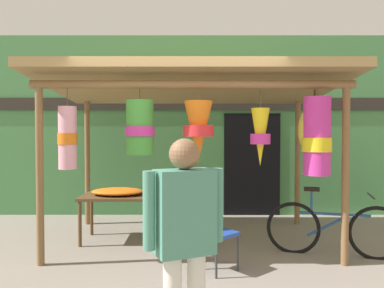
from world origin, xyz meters
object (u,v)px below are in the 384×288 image
object	(u,v)px
flower_heap_on_table	(118,191)
wicker_basket_by_table	(187,241)
folding_chair	(212,227)
vendor_in_orange	(184,233)
parked_bicycle	(334,229)
display_table	(120,200)

from	to	relation	value
flower_heap_on_table	wicker_basket_by_table	world-z (taller)	flower_heap_on_table
folding_chair	vendor_in_orange	distance (m)	1.95
parked_bicycle	wicker_basket_by_table	bearing A→B (deg)	171.83
flower_heap_on_table	folding_chair	world-z (taller)	folding_chair
parked_bicycle	flower_heap_on_table	bearing A→B (deg)	166.85
folding_chair	parked_bicycle	size ratio (longest dim) A/B	0.49
wicker_basket_by_table	parked_bicycle	distance (m)	1.97
folding_chair	wicker_basket_by_table	size ratio (longest dim) A/B	1.90
display_table	parked_bicycle	world-z (taller)	parked_bicycle
parked_bicycle	vendor_in_orange	bearing A→B (deg)	-129.05
vendor_in_orange	parked_bicycle	bearing A→B (deg)	50.95
wicker_basket_by_table	parked_bicycle	bearing A→B (deg)	-8.17
vendor_in_orange	display_table	bearing A→B (deg)	108.45
wicker_basket_by_table	vendor_in_orange	xyz separation A→B (m)	(0.01, -2.64, 0.82)
display_table	flower_heap_on_table	bearing A→B (deg)	-139.43
flower_heap_on_table	display_table	bearing A→B (deg)	40.57
folding_chair	wicker_basket_by_table	world-z (taller)	folding_chair
flower_heap_on_table	wicker_basket_by_table	bearing A→B (deg)	-21.86
flower_heap_on_table	folding_chair	xyz separation A→B (m)	(1.33, -1.17, -0.24)
flower_heap_on_table	vendor_in_orange	distance (m)	3.24
parked_bicycle	display_table	bearing A→B (deg)	166.42
folding_chair	parked_bicycle	world-z (taller)	parked_bicycle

